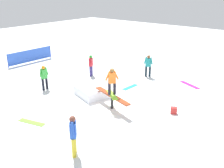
% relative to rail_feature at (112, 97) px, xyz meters
% --- Properties ---
extents(ground_plane, '(60.00, 60.00, 0.00)m').
position_rel_rail_feature_xyz_m(ground_plane, '(0.00, 0.00, -0.65)').
color(ground_plane, white).
extents(rail_feature, '(2.67, 1.01, 0.76)m').
position_rel_rail_feature_xyz_m(rail_feature, '(0.00, 0.00, 0.00)').
color(rail_feature, black).
rests_on(rail_feature, ground).
extents(snow_kicker_ramp, '(2.14, 1.93, 0.54)m').
position_rel_rail_feature_xyz_m(snow_kicker_ramp, '(-1.92, 0.55, -0.38)').
color(snow_kicker_ramp, white).
rests_on(snow_kicker_ramp, ground).
extents(main_rider_on_rail, '(1.26, 0.99, 1.42)m').
position_rel_rail_feature_xyz_m(main_rider_on_rail, '(0.00, 0.00, 0.83)').
color(main_rider_on_rail, '#86CF30').
rests_on(main_rider_on_rail, rail_feature).
extents(bystander_teal, '(0.63, 0.30, 1.55)m').
position_rel_rail_feature_xyz_m(bystander_teal, '(-1.18, 5.41, 0.22)').
color(bystander_teal, black).
rests_on(bystander_teal, ground).
extents(bystander_green, '(0.22, 0.63, 1.53)m').
position_rel_rail_feature_xyz_m(bystander_green, '(-4.79, -0.62, 0.21)').
color(bystander_green, black).
rests_on(bystander_green, ground).
extents(bystander_red, '(0.35, 0.60, 1.50)m').
position_rel_rail_feature_xyz_m(bystander_red, '(-4.39, 3.03, 0.20)').
color(bystander_red, navy).
rests_on(bystander_red, ground).
extents(bystander_blue, '(0.53, 0.55, 1.63)m').
position_rel_rail_feature_xyz_m(bystander_blue, '(1.35, -3.87, 0.27)').
color(bystander_blue, gold).
rests_on(bystander_blue, ground).
extents(loose_snowboard_magenta, '(1.53, 0.87, 0.02)m').
position_rel_rail_feature_xyz_m(loose_snowboard_magenta, '(1.78, 5.72, -0.64)').
color(loose_snowboard_magenta, '#D42296').
rests_on(loose_snowboard_magenta, ground).
extents(loose_snowboard_lime, '(1.40, 0.65, 0.02)m').
position_rel_rail_feature_xyz_m(loose_snowboard_lime, '(-1.97, -3.51, -0.64)').
color(loose_snowboard_lime, '#80E53C').
rests_on(loose_snowboard_lime, ground).
extents(loose_snowboard_cyan, '(0.37, 1.26, 0.02)m').
position_rel_rail_feature_xyz_m(loose_snowboard_cyan, '(-0.96, 2.98, -0.64)').
color(loose_snowboard_cyan, '#25AEC5').
rests_on(loose_snowboard_cyan, ground).
extents(backpack_on_snow, '(0.37, 0.34, 0.34)m').
position_rel_rail_feature_xyz_m(backpack_on_snow, '(2.74, 1.50, -0.48)').
color(backpack_on_snow, red).
rests_on(backpack_on_snow, ground).
extents(safety_fence, '(0.16, 4.03, 1.10)m').
position_rel_rail_feature_xyz_m(safety_fence, '(-10.56, 2.23, -0.05)').
color(safety_fence, blue).
rests_on(safety_fence, ground).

